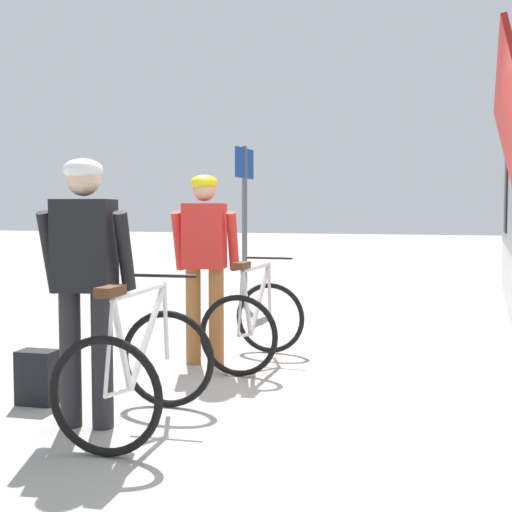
% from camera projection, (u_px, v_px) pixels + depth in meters
% --- Properties ---
extents(ground_plane, '(80.00, 80.00, 0.00)m').
position_uv_depth(ground_plane, '(292.00, 397.00, 5.13)').
color(ground_plane, '#A09E99').
extents(cyclist_near_in_red, '(0.64, 0.37, 1.76)m').
position_uv_depth(cyclist_near_in_red, '(205.00, 252.00, 6.19)').
color(cyclist_near_in_red, '#935B2D').
rests_on(cyclist_near_in_red, ground).
extents(cyclist_far_in_dark, '(0.65, 0.38, 1.76)m').
position_uv_depth(cyclist_far_in_dark, '(85.00, 268.00, 4.36)').
color(cyclist_far_in_dark, '#232328').
rests_on(cyclist_far_in_dark, ground).
extents(bicycle_near_silver, '(0.75, 1.10, 0.99)m').
position_uv_depth(bicycle_near_silver, '(255.00, 321.00, 6.25)').
color(bicycle_near_silver, black).
rests_on(bicycle_near_silver, ground).
extents(bicycle_far_white, '(0.82, 1.14, 0.99)m').
position_uv_depth(bicycle_far_white, '(139.00, 369.00, 4.34)').
color(bicycle_far_white, black).
rests_on(bicycle_far_white, ground).
extents(backpack_on_platform, '(0.30, 0.20, 0.40)m').
position_uv_depth(backpack_on_platform, '(37.00, 377.00, 4.94)').
color(backpack_on_platform, black).
rests_on(backpack_on_platform, ground).
extents(platform_sign_post, '(0.08, 0.70, 2.40)m').
position_uv_depth(platform_sign_post, '(245.00, 199.00, 9.97)').
color(platform_sign_post, '#595B60').
rests_on(platform_sign_post, ground).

